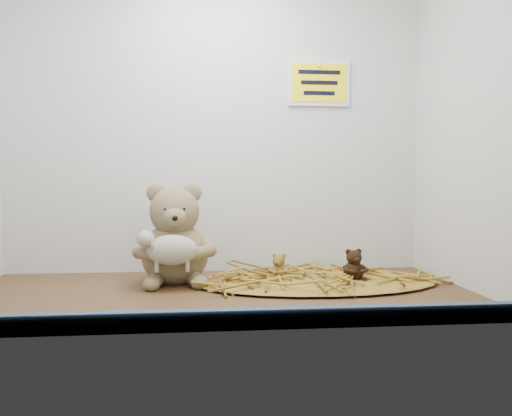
{
  "coord_description": "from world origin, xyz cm",
  "views": [
    {
      "loc": [
        -2.83,
        -115.73,
        26.06
      ],
      "look_at": [
        9.0,
        4.02,
        19.75
      ],
      "focal_mm": 35.0,
      "sensor_mm": 36.0,
      "label": 1
    }
  ],
  "objects": [
    {
      "name": "mini_teddy_tan",
      "position": [
        15.7,
        11.39,
        4.5
      ],
      "size": [
        7.05,
        7.2,
        6.54
      ],
      "primitive_type": null,
      "rotation": [
        0.0,
        0.0,
        -0.41
      ],
      "color": "olive",
      "rests_on": "straw_bed"
    },
    {
      "name": "front_rail",
      "position": [
        0.0,
        -28.8,
        1.8
      ],
      "size": [
        119.28,
        2.2,
        3.6
      ],
      "primitive_type": "cube",
      "color": "#3E5476",
      "rests_on": "shelf_floor"
    },
    {
      "name": "wall_sign",
      "position": [
        30.0,
        29.4,
        55.0
      ],
      "size": [
        16.0,
        1.2,
        11.0
      ],
      "primitive_type": "cube",
      "color": "yellow",
      "rests_on": "back_wall"
    },
    {
      "name": "mini_teddy_brown",
      "position": [
        34.58,
        8.0,
        5.23
      ],
      "size": [
        7.35,
        7.66,
        8.0
      ],
      "primitive_type": null,
      "rotation": [
        0.0,
        0.0,
        0.14
      ],
      "color": "black",
      "rests_on": "straw_bed"
    },
    {
      "name": "main_teddy",
      "position": [
        -11.14,
        13.41,
        12.84
      ],
      "size": [
        22.31,
        23.37,
        25.67
      ],
      "primitive_type": null,
      "rotation": [
        0.0,
        0.0,
        0.08
      ],
      "color": "#94805B",
      "rests_on": "shelf_floor"
    },
    {
      "name": "straw_bed",
      "position": [
        25.14,
        9.69,
        0.62
      ],
      "size": [
        63.58,
        36.92,
        1.23
      ],
      "primitive_type": "ellipsoid",
      "color": "brown",
      "rests_on": "shelf_floor"
    },
    {
      "name": "toy_lamb",
      "position": [
        -11.14,
        4.21,
        9.78
      ],
      "size": [
        15.79,
        9.63,
        10.2
      ],
      "primitive_type": null,
      "color": "#B9B4A6",
      "rests_on": "main_teddy"
    },
    {
      "name": "alcove_shell",
      "position": [
        0.0,
        9.0,
        45.0
      ],
      "size": [
        120.4,
        60.2,
        90.4
      ],
      "color": "#3C2C14",
      "rests_on": "ground"
    }
  ]
}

